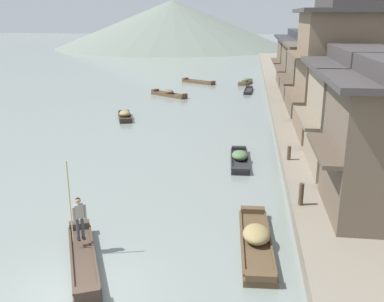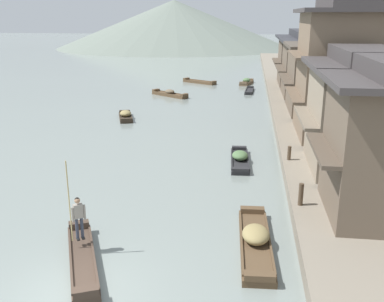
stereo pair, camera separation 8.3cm
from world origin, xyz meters
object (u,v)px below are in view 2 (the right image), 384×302
at_px(boat_upstream_distant, 199,82).
at_px(house_waterfront_narrow, 326,75).
at_px(boat_moored_far, 126,116).
at_px(mooring_post_dock_near, 301,194).
at_px(boat_moored_nearest, 240,159).
at_px(house_waterfront_end, 305,58).
at_px(boat_midriver_drifting, 255,240).
at_px(house_waterfront_tall, 343,70).
at_px(boat_midriver_upstream, 170,94).
at_px(house_waterfront_far, 312,65).
at_px(boat_moored_second, 247,82).
at_px(boat_moored_third, 249,91).
at_px(boat_foreground_poled, 82,260).
at_px(boatman_person, 78,213).
at_px(mooring_post_dock_mid, 289,153).
at_px(house_waterfront_second, 361,111).

relative_size(boat_upstream_distant, house_waterfront_narrow, 0.57).
relative_size(boat_moored_far, mooring_post_dock_near, 3.74).
xyz_separation_m(boat_moored_nearest, house_waterfront_end, (6.53, 27.90, 3.38)).
xyz_separation_m(house_waterfront_narrow, mooring_post_dock_near, (-3.84, -19.83, -2.51)).
xyz_separation_m(boat_midriver_drifting, boat_upstream_distant, (-6.83, 40.98, -0.11)).
distance_m(boat_upstream_distant, house_waterfront_end, 13.41).
bearing_deg(house_waterfront_tall, boat_midriver_upstream, 131.20).
bearing_deg(house_waterfront_far, boat_moored_second, 121.18).
height_order(boat_upstream_distant, house_waterfront_far, house_waterfront_far).
xyz_separation_m(boat_moored_far, house_waterfront_narrow, (16.30, 2.48, 3.35)).
bearing_deg(boat_upstream_distant, boat_moored_third, -42.93).
height_order(boat_foreground_poled, house_waterfront_tall, house_waterfront_tall).
bearing_deg(boat_foreground_poled, boat_moored_third, 81.61).
bearing_deg(house_waterfront_narrow, boat_moored_second, 109.76).
xyz_separation_m(boat_moored_third, boat_moored_far, (-10.13, -15.04, 0.15)).
bearing_deg(house_waterfront_far, boat_moored_far, -147.98).
bearing_deg(house_waterfront_narrow, boat_foreground_poled, -115.40).
bearing_deg(mooring_post_dock_near, boat_foreground_poled, -149.11).
distance_m(boat_foreground_poled, mooring_post_dock_near, 9.13).
xyz_separation_m(boatman_person, house_waterfront_end, (11.99, 38.88, 2.07)).
distance_m(house_waterfront_tall, mooring_post_dock_mid, 7.99).
bearing_deg(boat_moored_second, house_waterfront_far, -58.82).
bearing_deg(house_waterfront_second, boat_moored_third, 101.74).
xyz_separation_m(house_waterfront_second, house_waterfront_tall, (0.27, 6.84, 1.29)).
distance_m(boat_moored_third, house_waterfront_end, 7.55).
xyz_separation_m(boat_midriver_upstream, house_waterfront_tall, (14.33, -16.37, 4.67)).
height_order(boat_midriver_drifting, boat_midriver_upstream, boat_midriver_drifting).
xyz_separation_m(boat_moored_second, boat_upstream_distant, (-5.96, 0.17, -0.14)).
distance_m(boat_midriver_drifting, house_waterfront_far, 30.84).
bearing_deg(house_waterfront_tall, boat_midriver_drifting, -110.24).
distance_m(boat_midriver_drifting, house_waterfront_tall, 16.41).
bearing_deg(boat_moored_second, house_waterfront_end, -25.61).
height_order(boat_moored_nearest, house_waterfront_far, house_waterfront_far).
distance_m(boat_midriver_drifting, mooring_post_dock_near, 3.36).
bearing_deg(house_waterfront_tall, boat_moored_second, 103.64).
xyz_separation_m(boat_foreground_poled, boat_upstream_distant, (-0.90, 42.97, -0.02)).
distance_m(house_waterfront_narrow, house_waterfront_far, 7.64).
height_order(boat_foreground_poled, house_waterfront_narrow, house_waterfront_narrow).
xyz_separation_m(boat_moored_nearest, house_waterfront_second, (6.02, -1.84, 3.39)).
relative_size(boat_upstream_distant, house_waterfront_far, 0.61).
xyz_separation_m(boat_midriver_upstream, house_waterfront_narrow, (14.58, -8.63, 3.36)).
xyz_separation_m(boat_midriver_drifting, boat_midriver_upstream, (-8.88, 31.13, -0.02)).
bearing_deg(boat_moored_far, house_waterfront_second, -37.50).
distance_m(boat_midriver_upstream, house_waterfront_narrow, 17.27).
relative_size(house_waterfront_far, mooring_post_dock_near, 7.71).
bearing_deg(boat_midriver_drifting, boat_moored_third, 90.77).
relative_size(house_waterfront_tall, mooring_post_dock_mid, 11.26).
bearing_deg(house_waterfront_second, boat_foreground_poled, -138.25).
height_order(boatman_person, boat_moored_far, boatman_person).
xyz_separation_m(boatman_person, boat_upstream_distant, (-0.53, 42.20, -1.39)).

